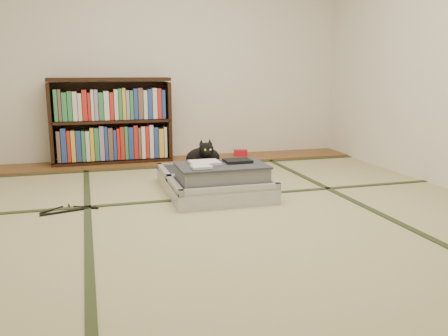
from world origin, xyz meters
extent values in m
plane|color=tan|center=(0.00, 0.00, 0.00)|extent=(4.50, 4.50, 0.00)
cube|color=brown|center=(0.00, 2.00, 0.01)|extent=(4.00, 0.50, 0.02)
cube|color=red|center=(0.74, 2.03, 0.06)|extent=(0.17, 0.12, 0.07)
plane|color=silver|center=(0.00, 2.25, 1.20)|extent=(4.00, 0.00, 4.00)
cube|color=#2D381E|center=(-1.00, 0.00, 0.00)|extent=(0.05, 4.50, 0.01)
cube|color=#2D381E|center=(1.00, 0.00, 0.00)|extent=(0.05, 4.50, 0.01)
cube|color=#2D381E|center=(0.00, 0.40, 0.00)|extent=(4.00, 0.05, 0.01)
cube|color=#2D381E|center=(0.00, 1.70, 0.00)|extent=(4.00, 0.05, 0.01)
cube|color=black|center=(-1.33, 2.07, 0.47)|extent=(0.04, 0.29, 0.81)
cube|color=black|center=(-0.09, 2.07, 0.47)|extent=(0.04, 0.29, 0.81)
cube|color=black|center=(-0.71, 2.07, 0.03)|extent=(1.27, 0.29, 0.04)
cube|color=black|center=(-0.71, 2.07, 0.91)|extent=(1.27, 0.29, 0.04)
cube|color=black|center=(-0.71, 2.07, 0.47)|extent=(1.21, 0.29, 0.03)
cube|color=black|center=(-0.71, 2.21, 0.47)|extent=(1.27, 0.02, 0.81)
cube|color=gray|center=(-0.71, 2.05, 0.25)|extent=(1.14, 0.20, 0.34)
cube|color=gray|center=(-0.71, 2.05, 0.66)|extent=(1.14, 0.20, 0.31)
cube|color=#BAB9BE|center=(0.02, 0.32, 0.07)|extent=(0.79, 0.52, 0.14)
cube|color=#2E2F36|center=(0.02, 0.32, 0.10)|extent=(0.70, 0.44, 0.10)
cube|color=#BAB9BE|center=(0.02, 0.08, 0.14)|extent=(0.79, 0.04, 0.05)
cube|color=#BAB9BE|center=(0.02, 0.56, 0.14)|extent=(0.79, 0.04, 0.05)
cube|color=#BAB9BE|center=(-0.35, 0.32, 0.14)|extent=(0.04, 0.52, 0.05)
cube|color=#BAB9BE|center=(0.39, 0.32, 0.14)|extent=(0.04, 0.52, 0.05)
cube|color=#BAB9BE|center=(0.02, 0.84, 0.07)|extent=(0.79, 0.52, 0.14)
cube|color=#2E2F36|center=(0.02, 0.84, 0.10)|extent=(0.70, 0.44, 0.10)
cube|color=#BAB9BE|center=(0.02, 0.60, 0.14)|extent=(0.79, 0.04, 0.05)
cube|color=#BAB9BE|center=(0.02, 1.08, 0.14)|extent=(0.79, 0.04, 0.05)
cube|color=#BAB9BE|center=(-0.35, 0.84, 0.14)|extent=(0.04, 0.52, 0.05)
cube|color=#BAB9BE|center=(0.39, 0.84, 0.14)|extent=(0.04, 0.52, 0.05)
cylinder|color=black|center=(0.02, 0.58, 0.15)|extent=(0.71, 0.03, 0.03)
cube|color=gray|center=(0.02, 0.32, 0.20)|extent=(0.67, 0.41, 0.14)
cube|color=#33333A|center=(0.02, 0.32, 0.28)|extent=(0.69, 0.43, 0.02)
cube|color=silver|center=(-0.10, 0.37, 0.30)|extent=(0.23, 0.19, 0.02)
cube|color=black|center=(0.17, 0.37, 0.30)|extent=(0.21, 0.17, 0.02)
cube|color=silver|center=(-0.17, 0.21, 0.30)|extent=(0.15, 0.13, 0.02)
cube|color=white|center=(-0.21, 0.07, 0.07)|extent=(0.06, 0.01, 0.04)
cube|color=white|center=(-0.08, 0.07, 0.06)|extent=(0.05, 0.01, 0.04)
cube|color=orange|center=(0.28, 0.07, 0.07)|extent=(0.05, 0.01, 0.04)
cube|color=#197F33|center=(0.21, 0.07, 0.10)|extent=(0.04, 0.01, 0.03)
ellipsoid|color=black|center=(0.00, 0.85, 0.24)|extent=(0.30, 0.20, 0.19)
ellipsoid|color=black|center=(0.00, 0.76, 0.22)|extent=(0.15, 0.11, 0.11)
ellipsoid|color=black|center=(0.00, 0.73, 0.34)|extent=(0.13, 0.12, 0.12)
sphere|color=black|center=(0.00, 0.67, 0.32)|extent=(0.06, 0.06, 0.06)
cone|color=black|center=(-0.04, 0.75, 0.40)|extent=(0.05, 0.06, 0.06)
cone|color=black|center=(0.04, 0.75, 0.40)|extent=(0.05, 0.06, 0.06)
sphere|color=#A5BF33|center=(-0.02, 0.67, 0.35)|extent=(0.02, 0.02, 0.02)
sphere|color=#A5BF33|center=(0.02, 0.67, 0.35)|extent=(0.02, 0.02, 0.02)
cylinder|color=black|center=(0.11, 0.94, 0.18)|extent=(0.19, 0.11, 0.03)
torus|color=white|center=(0.18, 0.85, 0.16)|extent=(0.11, 0.11, 0.01)
torus|color=white|center=(0.19, 0.85, 0.17)|extent=(0.09, 0.09, 0.01)
cube|color=black|center=(-1.13, 0.31, 0.01)|extent=(0.39, 0.12, 0.01)
cube|color=black|center=(-1.25, 0.37, 0.01)|extent=(0.16, 0.15, 0.01)
cube|color=black|center=(-1.01, 0.37, 0.01)|extent=(0.18, 0.11, 0.01)
cylinder|color=black|center=(-1.13, 0.45, 0.01)|extent=(0.02, 0.07, 0.01)
camera|label=1|loc=(-0.97, -3.16, 1.01)|focal=38.00mm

